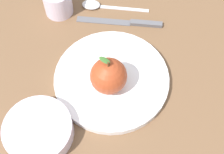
# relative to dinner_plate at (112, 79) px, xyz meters

# --- Properties ---
(ground_plane) EXTENTS (2.40, 2.40, 0.00)m
(ground_plane) POSITION_rel_dinner_plate_xyz_m (0.00, -0.02, -0.01)
(ground_plane) COLOR brown
(dinner_plate) EXTENTS (0.26, 0.26, 0.02)m
(dinner_plate) POSITION_rel_dinner_plate_xyz_m (0.00, 0.00, 0.00)
(dinner_plate) COLOR white
(dinner_plate) RESTS_ON ground_plane
(apple) EXTENTS (0.08, 0.08, 0.09)m
(apple) POSITION_rel_dinner_plate_xyz_m (-0.01, 0.02, 0.05)
(apple) COLOR #9E3D1E
(apple) RESTS_ON dinner_plate
(side_bowl) EXTENTS (0.14, 0.14, 0.04)m
(side_bowl) POSITION_rel_dinner_plate_xyz_m (0.01, 0.19, 0.01)
(side_bowl) COLOR silver
(side_bowl) RESTS_ON ground_plane
(cup) EXTENTS (0.07, 0.07, 0.07)m
(cup) POSITION_rel_dinner_plate_xyz_m (0.25, -0.05, 0.03)
(cup) COLOR silver
(cup) RESTS_ON ground_plane
(knife) EXTENTS (0.18, 0.15, 0.01)m
(knife) POSITION_rel_dinner_plate_xyz_m (0.10, -0.15, -0.01)
(knife) COLOR #59595E
(knife) RESTS_ON ground_plane
(spoon) EXTENTS (0.15, 0.13, 0.01)m
(spoon) POSITION_rel_dinner_plate_xyz_m (0.19, -0.13, -0.01)
(spoon) COLOR silver
(spoon) RESTS_ON ground_plane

